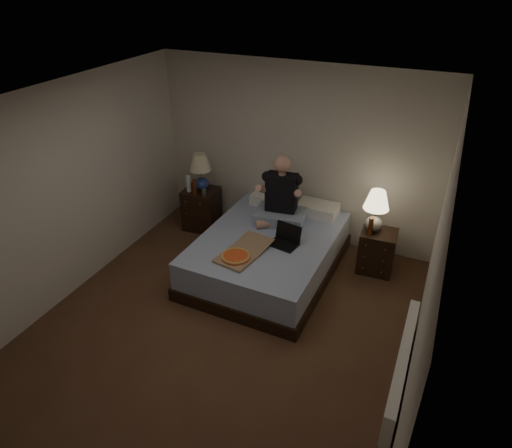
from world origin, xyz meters
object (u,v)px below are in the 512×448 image
at_px(nightstand_left, 202,209).
at_px(lamp_right, 375,211).
at_px(beer_bottle_right, 371,226).
at_px(pizza_box, 236,257).
at_px(bed, 268,254).
at_px(radiator, 401,366).
at_px(lamp_left, 201,172).
at_px(nightstand_right, 377,251).
at_px(soda_can, 204,192).
at_px(person, 281,191).
at_px(beer_bottle_left, 195,187).
at_px(laptop, 284,237).
at_px(water_bottle, 189,184).

distance_m(nightstand_left, lamp_right, 2.61).
relative_size(beer_bottle_right, pizza_box, 0.30).
distance_m(bed, radiator, 2.22).
xyz_separation_m(lamp_left, radiator, (3.22, -1.83, -0.71)).
bearing_deg(nightstand_right, soda_can, 179.43).
xyz_separation_m(soda_can, beer_bottle_right, (2.39, 0.00, 0.01)).
bearing_deg(nightstand_right, radiator, -74.21).
height_order(lamp_left, lamp_right, lamp_left).
relative_size(lamp_right, radiator, 0.35).
xyz_separation_m(beer_bottle_right, person, (-1.18, -0.10, 0.30)).
relative_size(nightstand_right, beer_bottle_left, 2.51).
xyz_separation_m(bed, soda_can, (-1.21, 0.50, 0.42)).
bearing_deg(pizza_box, nightstand_left, 142.91).
bearing_deg(person, nightstand_left, 162.59).
height_order(lamp_left, radiator, lamp_left).
distance_m(nightstand_left, laptop, 1.80).
height_order(nightstand_left, pizza_box, nightstand_left).
relative_size(lamp_left, water_bottle, 2.24).
relative_size(lamp_left, soda_can, 5.60).
relative_size(water_bottle, soda_can, 2.50).
distance_m(water_bottle, soda_can, 0.28).
xyz_separation_m(beer_bottle_left, radiator, (3.24, -1.66, -0.55)).
xyz_separation_m(nightstand_left, nightstand_right, (2.64, -0.04, -0.03)).
relative_size(bed, lamp_left, 3.78).
distance_m(beer_bottle_left, laptop, 1.72).
height_order(water_bottle, beer_bottle_right, water_bottle).
height_order(lamp_left, person, person).
height_order(nightstand_right, beer_bottle_left, beer_bottle_left).
bearing_deg(soda_can, pizza_box, -46.95).
xyz_separation_m(bed, lamp_left, (-1.34, 0.65, 0.65)).
distance_m(nightstand_left, nightstand_right, 2.65).
xyz_separation_m(nightstand_left, radiator, (3.24, -1.81, -0.12)).
bearing_deg(person, beer_bottle_left, 168.92).
bearing_deg(pizza_box, lamp_left, 142.22).
distance_m(lamp_left, beer_bottle_right, 2.53).
bearing_deg(beer_bottle_right, bed, -156.84).
height_order(nightstand_right, radiator, nightstand_right).
xyz_separation_m(bed, nightstand_right, (1.29, 0.60, 0.02)).
height_order(lamp_left, soda_can, lamp_left).
bearing_deg(pizza_box, water_bottle, 148.33).
distance_m(soda_can, radiator, 3.55).
height_order(soda_can, radiator, soda_can).
relative_size(beer_bottle_right, laptop, 0.68).
relative_size(bed, person, 2.27).
height_order(nightstand_left, beer_bottle_right, beer_bottle_right).
xyz_separation_m(person, laptop, (0.25, -0.52, -0.35)).
bearing_deg(beer_bottle_left, radiator, -27.17).
distance_m(lamp_right, person, 1.22).
relative_size(lamp_left, pizza_box, 0.74).
distance_m(nightstand_right, beer_bottle_left, 2.69).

